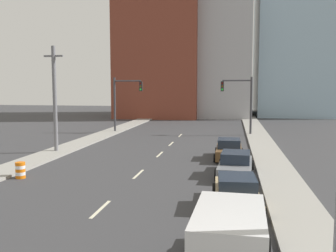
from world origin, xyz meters
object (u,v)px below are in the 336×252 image
Objects in this scene: utility_pole_left_mid at (55,98)px; sedan_brown at (229,150)px; traffic_signal_left at (122,98)px; traffic_signal_right at (243,98)px; sedan_gray at (236,165)px; sedan_tan at (237,193)px; traffic_barrel at (20,170)px; box_truck_black at (229,248)px.

utility_pole_left_mid is 1.88× the size of sedan_brown.
traffic_signal_left is at bearing 84.18° from utility_pole_left_mid.
traffic_signal_right is 1.41× the size of sedan_brown.
traffic_signal_left is 23.67m from sedan_gray.
sedan_brown is at bearing 89.18° from sedan_tan.
sedan_gray reaches higher than sedan_tan.
traffic_signal_right reaches higher than sedan_tan.
utility_pole_left_mid is at bearing 161.71° from sedan_gray.
traffic_barrel is at bearing -120.71° from traffic_signal_right.
sedan_tan is at bearing -63.35° from traffic_signal_left.
traffic_barrel is 0.17× the size of box_truck_black.
traffic_signal_right is at bearing 59.29° from traffic_barrel.
sedan_brown is (-1.31, -14.28, -3.40)m from traffic_signal_right.
sedan_gray is at bearing -21.57° from utility_pole_left_mid.
traffic_signal_right is 1.17× the size of box_truck_black.
box_truck_black reaches higher than traffic_barrel.
traffic_signal_left and traffic_signal_right have the same top height.
box_truck_black reaches higher than sedan_tan.
traffic_signal_left is 13.98m from utility_pole_left_mid.
sedan_gray is (12.39, 2.75, 0.20)m from traffic_barrel.
utility_pole_left_mid is at bearing -137.48° from traffic_signal_right.
utility_pole_left_mid reaches higher than sedan_tan.
traffic_signal_right is 19.87m from sedan_gray.
sedan_tan is (-0.86, -25.68, -3.41)m from traffic_signal_right.
traffic_signal_right is 1.32× the size of sedan_gray.
utility_pole_left_mid is 18.90m from sedan_tan.
box_truck_black is 6.44m from sedan_tan.
sedan_tan is at bearing -86.71° from sedan_gray.
traffic_barrel is 0.20× the size of sedan_gray.
box_truck_black is 12.55m from sedan_gray.
sedan_gray is at bearing -92.53° from traffic_signal_right.
sedan_brown is at bearing 33.92° from traffic_barrel.
traffic_signal_left is at bearing 91.28° from traffic_barrel.
sedan_brown is at bearing 98.06° from sedan_gray.
traffic_barrel is (-13.25, -22.31, -3.60)m from traffic_signal_right.
utility_pole_left_mid reaches higher than sedan_brown.
sedan_brown reaches higher than sedan_gray.
traffic_barrel is at bearing 161.73° from sedan_tan.
sedan_brown is at bearing -48.92° from traffic_signal_left.
traffic_signal_left is 6.75× the size of traffic_barrel.
box_truck_black reaches higher than sedan_gray.
traffic_signal_right reaches higher than sedan_gray.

